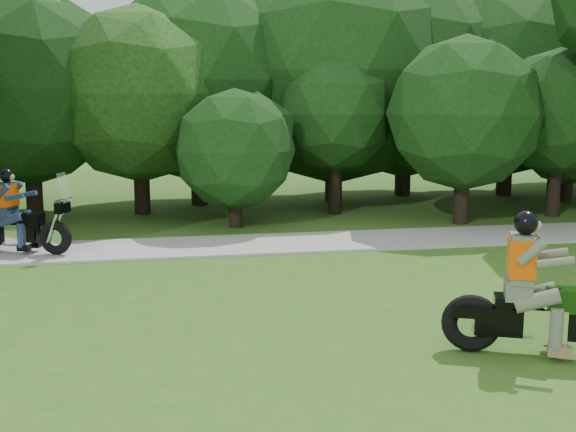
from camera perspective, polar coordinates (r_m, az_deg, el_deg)
name	(u,v)px	position (r m, az deg, el deg)	size (l,w,h in m)	color
ground	(460,370)	(9.44, 13.46, -11.75)	(100.00, 100.00, 0.00)	#35651D
walkway	(315,242)	(16.75, 2.14, -2.07)	(60.00, 2.20, 0.06)	#A1A19C
tree_line	(300,87)	(23.02, 0.94, 10.19)	(39.35, 12.28, 7.76)	black
chopper_motorcycle	(537,304)	(9.97, 19.10, -6.56)	(2.60, 1.47, 1.93)	black
touring_motorcycle	(15,222)	(16.46, -20.79, -0.47)	(2.23, 1.42, 1.80)	black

